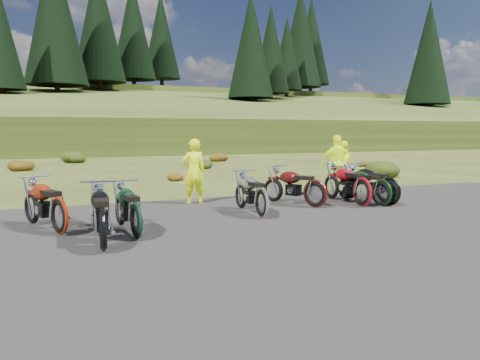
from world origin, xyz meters
name	(u,v)px	position (x,y,z in m)	size (l,w,h in m)	color
ground	(299,220)	(0.00, 0.00, 0.00)	(300.00, 300.00, 0.00)	#333D14
gravel_pad	(354,240)	(0.00, -2.00, 0.00)	(20.00, 12.00, 0.04)	black
hill_slope	(88,147)	(0.00, 50.00, 0.00)	(300.00, 46.00, 3.00)	#2D3F15
hill_plateau	(64,139)	(0.00, 110.00, 0.00)	(300.00, 90.00, 9.17)	#2D3F15
conifer_22	(54,13)	(-3.00, 56.00, 16.77)	(7.92, 7.92, 20.00)	black
conifer_23	(98,22)	(3.00, 62.00, 17.47)	(7.48, 7.48, 19.00)	black
conifer_24	(133,29)	(9.00, 68.00, 18.16)	(7.04, 7.04, 18.00)	black
conifer_25	(161,35)	(15.00, 74.00, 18.66)	(6.60, 6.60, 17.00)	black
conifer_26	(251,45)	(21.00, 49.00, 13.37)	(6.16, 6.16, 16.00)	black
conifer_27	(271,50)	(27.00, 55.00, 14.06)	(5.72, 5.72, 15.00)	black
conifer_28	(287,54)	(33.00, 61.00, 14.76)	(5.28, 5.28, 14.00)	black
conifer_29	(300,37)	(39.00, 67.00, 18.97)	(7.92, 7.92, 20.00)	black
conifer_30	(311,41)	(45.00, 73.00, 19.66)	(7.48, 7.48, 19.00)	black
conifer_31	(429,52)	(51.00, 48.00, 14.18)	(7.04, 7.04, 18.00)	black
conifer_32	(429,56)	(57.00, 54.00, 14.87)	(6.60, 6.60, 17.00)	black
conifer_33	(429,59)	(63.00, 60.00, 15.56)	(6.16, 6.16, 16.00)	black
conifer_34	(429,61)	(69.00, 66.00, 16.26)	(5.72, 5.72, 15.00)	black
conifer_35	(429,63)	(75.00, 72.00, 16.95)	(5.28, 5.28, 14.00)	black
conifer_36	(430,54)	(81.00, 78.00, 20.16)	(7.92, 7.92, 20.00)	black
shrub_2	(21,163)	(-6.20, 16.60, 0.38)	(1.30, 1.30, 0.77)	#5C2F0B
shrub_3	(75,155)	(-3.30, 21.90, 0.46)	(1.56, 1.56, 0.92)	#1E360D
shrub_4	(174,175)	(-0.40, 9.20, 0.23)	(0.77, 0.77, 0.45)	#5C2F0B
shrub_5	(201,163)	(2.50, 14.50, 0.31)	(1.03, 1.03, 0.61)	#1E360D
shrub_6	(218,155)	(5.40, 19.80, 0.38)	(1.30, 1.30, 0.77)	#5C2F0B
shrub_7	(383,167)	(8.30, 7.10, 0.46)	(1.56, 1.56, 0.92)	#1E360D
shrub_8	(361,163)	(11.20, 12.40, 0.23)	(0.77, 0.77, 0.45)	#5C2F0B
motorcycle_0	(104,253)	(-4.37, -1.16, 0.00)	(2.05, 0.68, 1.07)	black
motorcycle_1	(60,236)	(-4.98, 0.44, 0.00)	(2.05, 0.68, 1.07)	maroon
motorcycle_2	(137,240)	(-3.70, -0.46, 0.00)	(1.91, 0.64, 1.00)	black
motorcycle_3	(262,219)	(-0.70, 0.47, 0.00)	(1.96, 0.65, 1.03)	silver
motorcycle_4	(315,209)	(1.19, 1.25, 0.00)	(2.02, 0.67, 1.06)	#440D0B
motorcycle_5	(389,207)	(3.15, 0.75, 0.00)	(2.08, 0.69, 1.09)	black
motorcycle_6	(362,207)	(2.42, 0.92, 0.00)	(2.13, 0.71, 1.12)	maroon
motorcycle_7	(381,207)	(2.92, 0.77, 0.00)	(1.97, 0.66, 1.03)	black
person_middle	(194,172)	(-1.47, 3.11, 0.88)	(0.64, 0.42, 1.75)	#E5FF0D
person_right_a	(342,168)	(3.57, 3.47, 0.82)	(0.80, 0.62, 1.64)	#E5FF0D
person_right_b	(337,165)	(3.40, 3.47, 0.92)	(1.08, 0.45, 1.84)	#E5FF0D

